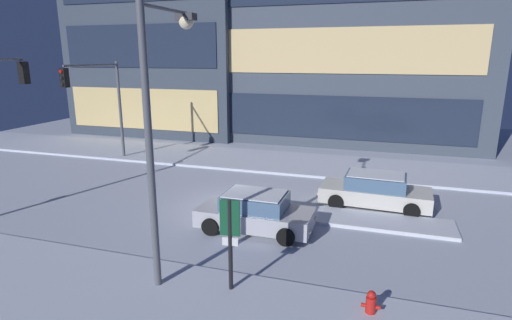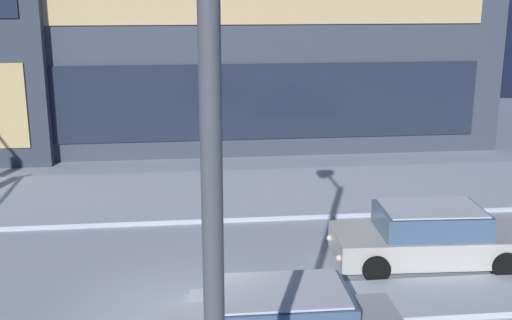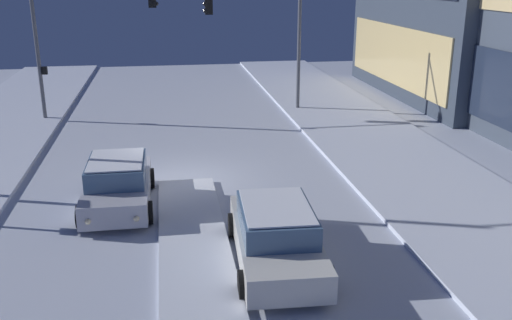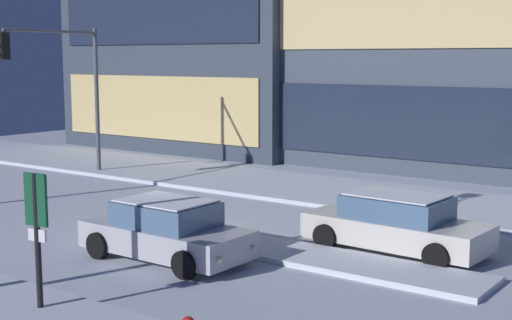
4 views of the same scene
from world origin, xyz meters
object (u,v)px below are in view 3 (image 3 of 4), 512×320
(car_far, at_px, (276,236))
(traffic_light_corner_near_left, at_px, (83,24))
(traffic_light_corner_far_left, at_px, (261,25))
(car_near, at_px, (118,184))

(car_far, relative_size, traffic_light_corner_near_left, 0.74)
(car_far, height_order, traffic_light_corner_far_left, traffic_light_corner_far_left)
(car_near, height_order, car_far, same)
(car_far, bearing_deg, traffic_light_corner_far_left, -5.75)
(car_near, bearing_deg, traffic_light_corner_far_left, 151.69)
(traffic_light_corner_near_left, bearing_deg, car_far, -68.92)
(car_far, distance_m, traffic_light_corner_near_left, 17.26)
(car_near, distance_m, traffic_light_corner_far_left, 13.74)
(car_far, bearing_deg, traffic_light_corner_near_left, 23.82)
(car_near, distance_m, traffic_light_corner_near_left, 12.24)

